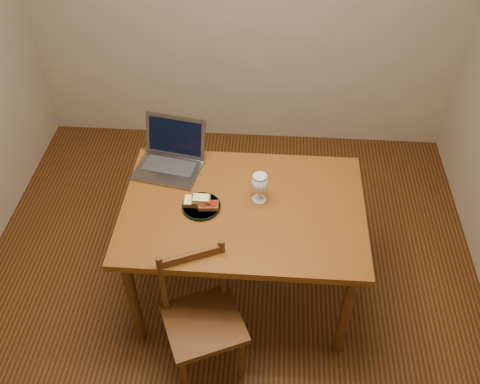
# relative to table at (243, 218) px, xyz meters

# --- Properties ---
(floor) EXTENTS (3.20, 3.20, 0.02)m
(floor) POSITION_rel_table_xyz_m (-0.10, -0.01, -0.66)
(floor) COLOR black
(floor) RESTS_ON ground
(table) EXTENTS (1.30, 0.90, 0.74)m
(table) POSITION_rel_table_xyz_m (0.00, 0.00, 0.00)
(table) COLOR #4C260C
(table) RESTS_ON floor
(chair) EXTENTS (0.50, 0.49, 0.41)m
(chair) POSITION_rel_table_xyz_m (-0.18, -0.49, -0.21)
(chair) COLOR #3E210D
(chair) RESTS_ON floor
(plate) EXTENTS (0.21, 0.21, 0.02)m
(plate) POSITION_rel_table_xyz_m (-0.22, -0.02, 0.09)
(plate) COLOR black
(plate) RESTS_ON table
(sandwich_cheese) EXTENTS (0.12, 0.07, 0.04)m
(sandwich_cheese) POSITION_rel_table_xyz_m (-0.26, -0.01, 0.12)
(sandwich_cheese) COLOR #381E0C
(sandwich_cheese) RESTS_ON plate
(sandwich_tomato) EXTENTS (0.11, 0.07, 0.03)m
(sandwich_tomato) POSITION_rel_table_xyz_m (-0.18, -0.03, 0.12)
(sandwich_tomato) COLOR #381E0C
(sandwich_tomato) RESTS_ON plate
(sandwich_top) EXTENTS (0.10, 0.07, 0.03)m
(sandwich_top) POSITION_rel_table_xyz_m (-0.22, -0.02, 0.14)
(sandwich_top) COLOR #381E0C
(sandwich_top) RESTS_ON plate
(milk_glass) EXTENTS (0.09, 0.09, 0.18)m
(milk_glass) POSITION_rel_table_xyz_m (0.08, 0.06, 0.17)
(milk_glass) COLOR white
(milk_glass) RESTS_ON table
(laptop) EXTENTS (0.41, 0.39, 0.26)m
(laptop) POSITION_rel_table_xyz_m (-0.44, 0.33, 0.15)
(laptop) COLOR slate
(laptop) RESTS_ON table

